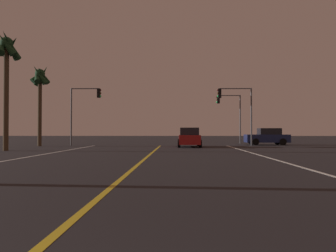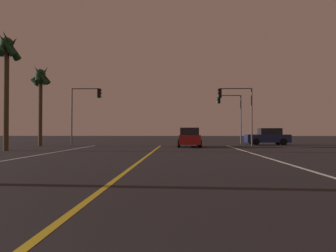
{
  "view_description": "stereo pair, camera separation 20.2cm",
  "coord_description": "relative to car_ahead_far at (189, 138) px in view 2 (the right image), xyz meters",
  "views": [
    {
      "loc": [
        1.61,
        -0.37,
        1.37
      ],
      "look_at": [
        0.82,
        27.53,
        1.84
      ],
      "focal_mm": 34.4,
      "sensor_mm": 36.0,
      "label": 1
    },
    {
      "loc": [
        1.81,
        -0.37,
        1.37
      ],
      "look_at": [
        0.82,
        27.53,
        1.84
      ],
      "focal_mm": 34.4,
      "sensor_mm": 36.0,
      "label": 2
    }
  ],
  "objects": [
    {
      "name": "traffic_light_far_right",
      "position": [
        4.85,
        8.34,
        3.26
      ],
      "size": [
        2.79,
        0.36,
        5.53
      ],
      "rotation": [
        0.0,
        0.0,
        3.14
      ],
      "color": "#4C4C51",
      "rests_on": "ground"
    },
    {
      "name": "traffic_light_near_right",
      "position": [
        4.56,
        2.84,
        3.33
      ],
      "size": [
        3.38,
        0.36,
        5.59
      ],
      "rotation": [
        0.0,
        0.0,
        3.14
      ],
      "color": "#4C4C51",
      "rests_on": "ground"
    },
    {
      "name": "lane_center_divider",
      "position": [
        -2.67,
        -15.89,
        -0.82
      ],
      "size": [
        0.16,
        36.44,
        0.01
      ],
      "primitive_type": "cube",
      "color": "gold",
      "rests_on": "ground"
    },
    {
      "name": "traffic_light_near_left",
      "position": [
        -10.08,
        2.84,
        3.35
      ],
      "size": [
        3.04,
        0.36,
        5.64
      ],
      "color": "#4C4C51",
      "rests_on": "ground"
    },
    {
      "name": "car_ahead_far",
      "position": [
        0.0,
        0.0,
        0.0
      ],
      "size": [
        2.02,
        4.3,
        1.7
      ],
      "rotation": [
        0.0,
        0.0,
        1.57
      ],
      "color": "black",
      "rests_on": "ground"
    },
    {
      "name": "car_crossing_side",
      "position": [
        8.12,
        4.52,
        0.0
      ],
      "size": [
        4.3,
        2.02,
        1.7
      ],
      "rotation": [
        0.0,
        0.0,
        3.14
      ],
      "color": "black",
      "rests_on": "ground"
    },
    {
      "name": "lane_edge_right",
      "position": [
        3.69,
        -15.89,
        -0.82
      ],
      "size": [
        0.16,
        36.44,
        0.01
      ],
      "primitive_type": "cube",
      "color": "silver",
      "rests_on": "ground"
    },
    {
      "name": "palm_tree_left_far",
      "position": [
        -13.88,
        1.12,
        5.19
      ],
      "size": [
        1.84,
        2.01,
        7.66
      ],
      "color": "#473826",
      "rests_on": "ground"
    },
    {
      "name": "palm_tree_left_mid",
      "position": [
        -13.2,
        -6.03,
        5.93
      ],
      "size": [
        1.98,
        2.16,
        8.5
      ],
      "color": "#473826",
      "rests_on": "ground"
    }
  ]
}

